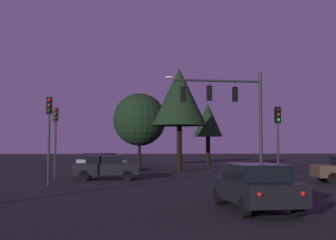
% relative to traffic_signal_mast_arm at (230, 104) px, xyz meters
% --- Properties ---
extents(ground_plane, '(168.00, 168.00, 0.00)m').
position_rel_traffic_signal_mast_arm_xyz_m(ground_plane, '(-4.37, 4.53, -4.62)').
color(ground_plane, black).
rests_on(ground_plane, ground).
extents(traffic_signal_mast_arm, '(6.03, 0.64, 6.62)m').
position_rel_traffic_signal_mast_arm_xyz_m(traffic_signal_mast_arm, '(0.00, 0.00, 0.00)').
color(traffic_signal_mast_arm, '#232326').
rests_on(traffic_signal_mast_arm, ground).
extents(traffic_light_corner_left, '(0.31, 0.36, 4.57)m').
position_rel_traffic_signal_mast_arm_xyz_m(traffic_light_corner_left, '(-10.86, 2.39, -1.40)').
color(traffic_light_corner_left, '#232326').
rests_on(traffic_light_corner_left, ground).
extents(traffic_light_corner_right, '(0.32, 0.36, 4.27)m').
position_rel_traffic_signal_mast_arm_xyz_m(traffic_light_corner_right, '(2.06, -2.63, -1.60)').
color(traffic_light_corner_right, '#232326').
rests_on(traffic_light_corner_right, ground).
extents(traffic_light_median, '(0.33, 0.37, 4.69)m').
position_rel_traffic_signal_mast_arm_xyz_m(traffic_light_median, '(-10.33, -2.72, -1.32)').
color(traffic_light_median, '#232326').
rests_on(traffic_light_median, ground).
extents(car_nearside_lane, '(2.16, 4.77, 1.52)m').
position_rel_traffic_signal_mast_arm_xyz_m(car_nearside_lane, '(-1.90, -12.03, -3.83)').
color(car_nearside_lane, black).
rests_on(car_nearside_lane, ground).
extents(car_crossing_left, '(4.09, 1.88, 1.52)m').
position_rel_traffic_signal_mast_arm_xyz_m(car_crossing_left, '(-7.56, 1.63, -3.83)').
color(car_crossing_left, black).
rests_on(car_crossing_left, ground).
extents(car_far_lane, '(4.08, 4.23, 1.52)m').
position_rel_traffic_signal_mast_arm_xyz_m(car_far_lane, '(-8.46, 9.10, -3.83)').
color(car_far_lane, gray).
rests_on(car_far_lane, ground).
extents(tree_behind_sign, '(2.98, 2.98, 6.51)m').
position_rel_traffic_signal_mast_arm_xyz_m(tree_behind_sign, '(1.84, 18.92, 0.10)').
color(tree_behind_sign, black).
rests_on(tree_behind_sign, ground).
extents(tree_left_far, '(4.64, 4.64, 8.74)m').
position_rel_traffic_signal_mast_arm_xyz_m(tree_left_far, '(-1.96, 11.05, 1.63)').
color(tree_left_far, black).
rests_on(tree_left_far, ground).
extents(tree_center_horizon, '(5.35, 5.35, 7.43)m').
position_rel_traffic_signal_mast_arm_xyz_m(tree_center_horizon, '(-5.23, 18.67, 0.12)').
color(tree_center_horizon, black).
rests_on(tree_center_horizon, ground).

